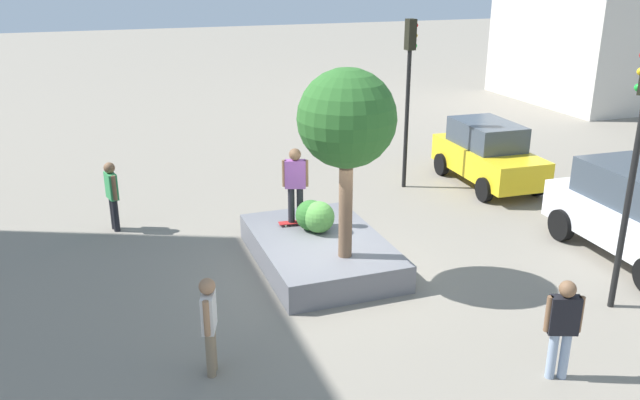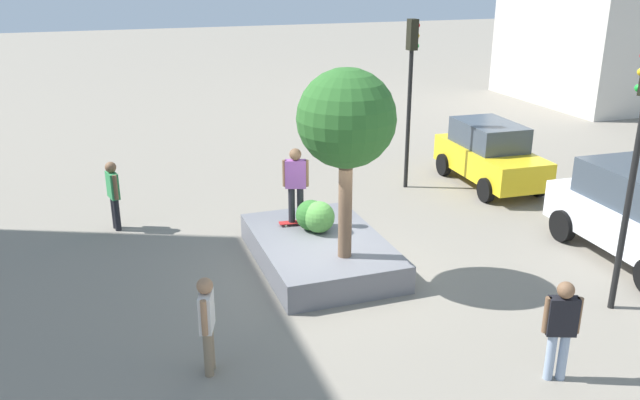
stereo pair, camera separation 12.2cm
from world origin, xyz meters
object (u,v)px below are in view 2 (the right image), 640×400
at_px(skateboarder, 296,180).
at_px(pedestrian_crossing, 561,324).
at_px(traffic_light_corner, 639,139).
at_px(passerby_with_bag, 207,319).
at_px(taxi_cab, 490,154).
at_px(skateboard, 296,222).
at_px(planter_ledge, 320,251).
at_px(bystander_watching, 113,191).
at_px(traffic_light_median, 411,76).
at_px(plaza_tree, 346,120).

height_order(skateboarder, pedestrian_crossing, skateboarder).
xyz_separation_m(traffic_light_corner, passerby_with_bag, (-0.40, -7.78, -2.40)).
xyz_separation_m(taxi_cab, pedestrian_crossing, (8.99, -4.48, 0.04)).
xyz_separation_m(skateboard, pedestrian_crossing, (6.31, 2.42, 0.34)).
relative_size(planter_ledge, bystander_watching, 2.28).
bearing_deg(traffic_light_corner, passerby_with_bag, -92.95).
xyz_separation_m(traffic_light_median, pedestrian_crossing, (9.58, -2.03, -2.32)).
bearing_deg(taxi_cab, plaza_tree, -54.12).
height_order(planter_ledge, skateboarder, skateboarder).
relative_size(taxi_cab, passerby_with_bag, 2.41).
height_order(skateboard, skateboarder, skateboarder).
xyz_separation_m(traffic_light_corner, pedestrian_crossing, (1.60, -2.55, -2.39)).
relative_size(skateboard, traffic_light_median, 0.17).
distance_m(taxi_cab, traffic_light_median, 3.45).
distance_m(planter_ledge, traffic_light_corner, 6.78).
bearing_deg(pedestrian_crossing, taxi_cab, 153.50).
relative_size(planter_ledge, plaza_tree, 1.04).
relative_size(taxi_cab, traffic_light_median, 0.84).
bearing_deg(pedestrian_crossing, plaza_tree, -155.37).
height_order(skateboard, traffic_light_corner, traffic_light_corner).
bearing_deg(plaza_tree, pedestrian_crossing, 24.63).
height_order(skateboarder, traffic_light_median, traffic_light_median).
bearing_deg(traffic_light_corner, skateboarder, -133.44).
bearing_deg(traffic_light_corner, plaza_tree, -120.95).
distance_m(plaza_tree, traffic_light_corner, 5.29).
distance_m(skateboard, passerby_with_bag, 5.16).
distance_m(skateboard, taxi_cab, 7.41).
height_order(planter_ledge, traffic_light_median, traffic_light_median).
xyz_separation_m(skateboarder, traffic_light_corner, (4.71, 4.97, 1.70)).
height_order(taxi_cab, traffic_light_median, traffic_light_median).
relative_size(plaza_tree, passerby_with_bag, 2.27).
bearing_deg(planter_ledge, pedestrian_crossing, 21.93).
bearing_deg(plaza_tree, planter_ledge, -170.22).
xyz_separation_m(plaza_tree, traffic_light_corner, (2.72, 4.53, -0.09)).
relative_size(plaza_tree, pedestrian_crossing, 2.24).
bearing_deg(passerby_with_bag, traffic_light_median, 136.25).
distance_m(planter_ledge, taxi_cab, 7.60).
xyz_separation_m(taxi_cab, traffic_light_median, (-0.59, -2.45, 2.36)).
bearing_deg(bystander_watching, traffic_light_median, 94.40).
bearing_deg(pedestrian_crossing, passerby_with_bag, -110.91).
height_order(passerby_with_bag, pedestrian_crossing, pedestrian_crossing).
distance_m(plaza_tree, pedestrian_crossing, 5.36).
height_order(skateboard, pedestrian_crossing, pedestrian_crossing).
distance_m(traffic_light_median, passerby_with_bag, 10.75).
distance_m(traffic_light_corner, traffic_light_median, 8.00).
height_order(traffic_light_corner, bystander_watching, traffic_light_corner).
relative_size(skateboarder, pedestrian_crossing, 1.02).
bearing_deg(pedestrian_crossing, skateboard, -159.01).
relative_size(planter_ledge, passerby_with_bag, 2.36).
bearing_deg(pedestrian_crossing, bystander_watching, -144.53).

